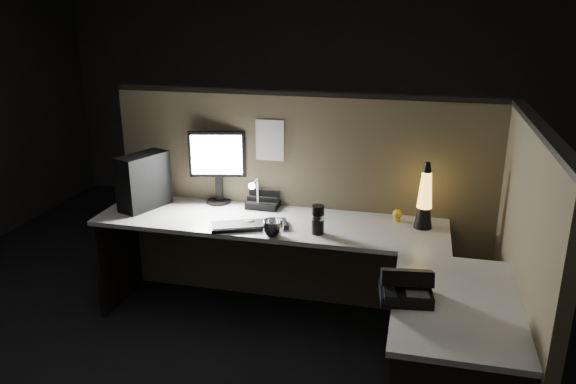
% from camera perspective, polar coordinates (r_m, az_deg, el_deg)
% --- Properties ---
extents(floor, '(6.00, 6.00, 0.00)m').
position_cam_1_polar(floor, '(3.49, -2.02, -17.90)').
color(floor, black).
rests_on(floor, ground).
extents(room_shell, '(6.00, 6.00, 6.00)m').
position_cam_1_polar(room_shell, '(2.85, -2.40, 9.32)').
color(room_shell, silver).
rests_on(room_shell, ground).
extents(partition_back, '(2.66, 0.06, 1.50)m').
position_cam_1_polar(partition_back, '(3.94, 1.46, -1.09)').
color(partition_back, brown).
rests_on(partition_back, ground).
extents(partition_right, '(0.06, 1.66, 1.50)m').
position_cam_1_polar(partition_right, '(3.15, 22.59, -7.88)').
color(partition_right, brown).
rests_on(partition_right, ground).
extents(desk, '(2.60, 1.60, 0.73)m').
position_cam_1_polar(desk, '(3.37, 2.00, -7.84)').
color(desk, beige).
rests_on(desk, ground).
extents(pc_tower, '(0.28, 0.40, 0.38)m').
position_cam_1_polar(pc_tower, '(3.98, -14.43, 1.07)').
color(pc_tower, black).
rests_on(pc_tower, desk).
extents(monitor, '(0.40, 0.17, 0.51)m').
position_cam_1_polar(monitor, '(3.96, -7.16, 3.24)').
color(monitor, black).
rests_on(monitor, desk).
extents(keyboard, '(0.51, 0.33, 0.02)m').
position_cam_1_polar(keyboard, '(3.57, -3.93, -3.43)').
color(keyboard, black).
rests_on(keyboard, desk).
extents(mouse, '(0.10, 0.07, 0.04)m').
position_cam_1_polar(mouse, '(3.60, -3.90, -3.14)').
color(mouse, black).
rests_on(mouse, desk).
extents(clip_lamp, '(0.04, 0.18, 0.23)m').
position_cam_1_polar(clip_lamp, '(3.79, -3.38, -0.14)').
color(clip_lamp, silver).
rests_on(clip_lamp, desk).
extents(organizer, '(0.22, 0.20, 0.17)m').
position_cam_1_polar(organizer, '(3.93, -2.44, -0.89)').
color(organizer, black).
rests_on(organizer, desk).
extents(lava_lamp, '(0.12, 0.12, 0.43)m').
position_cam_1_polar(lava_lamp, '(3.61, 13.71, -0.88)').
color(lava_lamp, black).
rests_on(lava_lamp, desk).
extents(travel_mug, '(0.08, 0.08, 0.18)m').
position_cam_1_polar(travel_mug, '(3.45, 3.06, -2.83)').
color(travel_mug, black).
rests_on(travel_mug, desk).
extents(steel_mug, '(0.15, 0.15, 0.11)m').
position_cam_1_polar(steel_mug, '(3.41, -1.53, -3.73)').
color(steel_mug, silver).
rests_on(steel_mug, desk).
extents(figurine, '(0.06, 0.06, 0.06)m').
position_cam_1_polar(figurine, '(3.72, 11.04, -2.19)').
color(figurine, yellow).
rests_on(figurine, desk).
extents(pinned_paper, '(0.20, 0.00, 0.28)m').
position_cam_1_polar(pinned_paper, '(3.83, -1.87, 5.26)').
color(pinned_paper, white).
rests_on(pinned_paper, partition_back).
extents(desk_phone, '(0.27, 0.28, 0.15)m').
position_cam_1_polar(desk_phone, '(2.79, 11.82, -9.40)').
color(desk_phone, black).
rests_on(desk_phone, desk).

